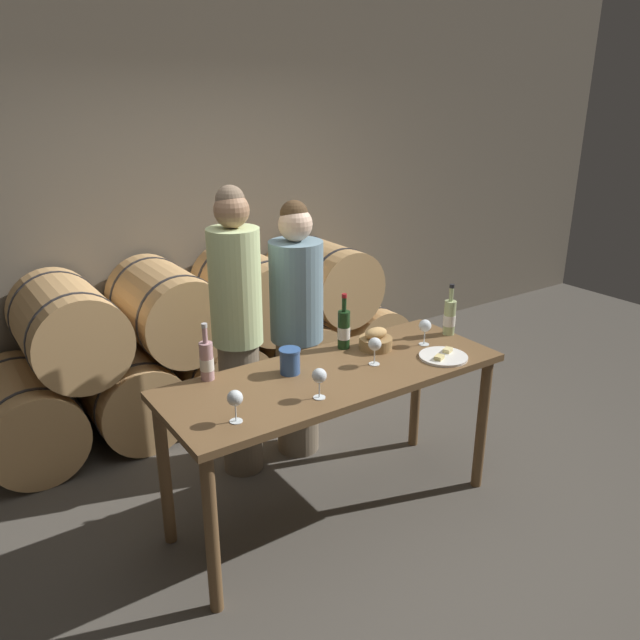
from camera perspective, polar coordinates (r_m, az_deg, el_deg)
ground_plane at (r=3.76m, az=1.24°, el=-16.99°), size 10.00×10.00×0.00m
stone_wall_back at (r=4.94m, az=-13.36°, el=11.82°), size 10.00×0.12×3.20m
barrel_stack at (r=4.70m, az=-9.84°, el=-1.70°), size 3.26×0.87×1.16m
tasting_table at (r=3.36m, az=1.34°, el=-6.50°), size 1.86×0.69×0.88m
person_left at (r=3.73m, az=-7.56°, el=-1.06°), size 0.30×0.30×1.79m
person_right at (r=3.94m, az=-2.14°, el=-0.88°), size 0.33×0.33×1.67m
wine_bottle_red at (r=3.57m, az=2.19°, el=-0.84°), size 0.07×0.07×0.33m
wine_bottle_white at (r=3.85m, az=11.76°, el=0.27°), size 0.07×0.07×0.32m
wine_bottle_rose at (r=3.24m, az=-10.33°, el=-3.65°), size 0.07×0.07×0.31m
blue_crock at (r=3.27m, az=-2.77°, el=-3.68°), size 0.11×0.11×0.14m
bread_basket at (r=3.59m, az=5.12°, el=-1.89°), size 0.19×0.19×0.13m
cheese_plate at (r=3.54m, az=11.21°, el=-3.28°), size 0.27×0.27×0.04m
wine_glass_far_left at (r=2.81m, az=-7.78°, el=-7.17°), size 0.07×0.07×0.15m
wine_glass_left at (r=2.99m, az=-0.06°, el=-5.19°), size 0.07×0.07×0.15m
wine_glass_center at (r=3.36m, az=5.03°, el=-2.28°), size 0.07×0.07×0.15m
wine_glass_right at (r=3.66m, az=9.58°, el=-0.58°), size 0.07×0.07×0.15m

